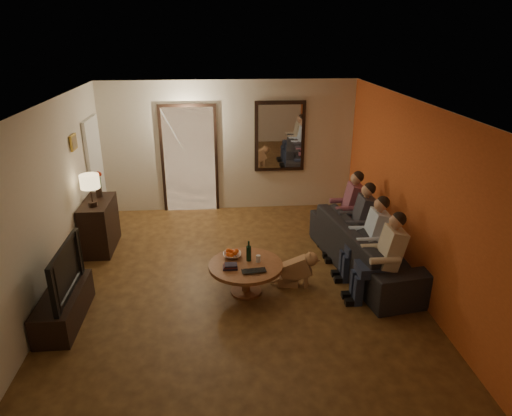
{
  "coord_description": "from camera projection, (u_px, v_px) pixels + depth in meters",
  "views": [
    {
      "loc": [
        -0.23,
        -5.88,
        3.52
      ],
      "look_at": [
        0.3,
        0.3,
        1.05
      ],
      "focal_mm": 32.0,
      "sensor_mm": 36.0,
      "label": 1
    }
  ],
  "objects": [
    {
      "name": "oranges",
      "position": [
        232.0,
        251.0,
        6.49
      ],
      "size": [
        0.2,
        0.2,
        0.08
      ],
      "primitive_type": null,
      "color": "#E85013",
      "rests_on": "bowl"
    },
    {
      "name": "mirror_glass",
      "position": [
        280.0,
        137.0,
        9.0
      ],
      "size": [
        0.86,
        0.02,
        1.26
      ],
      "primitive_type": "cube",
      "color": "white",
      "rests_on": "back_wall"
    },
    {
      "name": "person_a",
      "position": [
        385.0,
        261.0,
        6.1
      ],
      "size": [
        0.6,
        0.4,
        1.2
      ],
      "primitive_type": null,
      "color": "tan",
      "rests_on": "sofa"
    },
    {
      "name": "flower_vase",
      "position": [
        98.0,
        185.0,
        7.61
      ],
      "size": [
        0.14,
        0.14,
        0.44
      ],
      "primitive_type": null,
      "color": "#B62913",
      "rests_on": "dresser"
    },
    {
      "name": "white_door",
      "position": [
        96.0,
        174.0,
        8.32
      ],
      "size": [
        0.06,
        0.85,
        2.04
      ],
      "primitive_type": "cube",
      "color": "white",
      "rests_on": "floor"
    },
    {
      "name": "person_b",
      "position": [
        371.0,
        242.0,
        6.66
      ],
      "size": [
        0.6,
        0.4,
        1.2
      ],
      "primitive_type": null,
      "color": "tan",
      "rests_on": "sofa"
    },
    {
      "name": "front_wall",
      "position": [
        254.0,
        337.0,
        3.51
      ],
      "size": [
        5.0,
        0.02,
        2.6
      ],
      "primitive_type": "cube",
      "color": "beige",
      "rests_on": "floor"
    },
    {
      "name": "table_lamp",
      "position": [
        91.0,
        190.0,
        7.19
      ],
      "size": [
        0.3,
        0.3,
        0.54
      ],
      "primitive_type": null,
      "color": "beige",
      "rests_on": "dresser"
    },
    {
      "name": "mirror_frame",
      "position": [
        280.0,
        136.0,
        9.03
      ],
      "size": [
        1.0,
        0.05,
        1.4
      ],
      "primitive_type": "cube",
      "color": "black",
      "rests_on": "back_wall"
    },
    {
      "name": "sofa",
      "position": [
        370.0,
        246.0,
        7.03
      ],
      "size": [
        2.7,
        1.4,
        0.75
      ],
      "primitive_type": "imported",
      "rotation": [
        0.0,
        0.0,
        1.73
      ],
      "color": "black",
      "rests_on": "floor"
    },
    {
      "name": "left_wall",
      "position": [
        49.0,
        205.0,
        6.09
      ],
      "size": [
        0.02,
        6.0,
        2.6
      ],
      "primitive_type": "cube",
      "color": "beige",
      "rests_on": "floor"
    },
    {
      "name": "art_canvas",
      "position": [
        74.0,
        142.0,
        7.09
      ],
      "size": [
        0.01,
        0.22,
        0.18
      ],
      "primitive_type": "cube",
      "color": "brown",
      "rests_on": "left_wall"
    },
    {
      "name": "orange_accent",
      "position": [
        411.0,
        195.0,
        6.48
      ],
      "size": [
        0.01,
        6.0,
        2.6
      ],
      "primitive_type": "cube",
      "color": "#C15220",
      "rests_on": "right_wall"
    },
    {
      "name": "person_d",
      "position": [
        348.0,
        211.0,
        7.77
      ],
      "size": [
        0.6,
        0.4,
        1.2
      ],
      "primitive_type": null,
      "color": "tan",
      "rests_on": "sofa"
    },
    {
      "name": "person_c",
      "position": [
        359.0,
        225.0,
        7.21
      ],
      "size": [
        0.6,
        0.4,
        1.2
      ],
      "primitive_type": null,
      "color": "tan",
      "rests_on": "sofa"
    },
    {
      "name": "wine_bottle",
      "position": [
        249.0,
        251.0,
        6.38
      ],
      "size": [
        0.07,
        0.07,
        0.31
      ],
      "primitive_type": null,
      "color": "black",
      "rests_on": "coffee_table"
    },
    {
      "name": "laptop",
      "position": [
        255.0,
        273.0,
        6.09
      ],
      "size": [
        0.35,
        0.24,
        0.03
      ],
      "primitive_type": "imported",
      "rotation": [
        0.0,
        0.0,
        0.1
      ],
      "color": "black",
      "rests_on": "coffee_table"
    },
    {
      "name": "tv",
      "position": [
        57.0,
        271.0,
        5.61
      ],
      "size": [
        1.12,
        0.15,
        0.65
      ],
      "primitive_type": "imported",
      "rotation": [
        0.0,
        0.0,
        1.57
      ],
      "color": "black",
      "rests_on": "tv_stand"
    },
    {
      "name": "floor",
      "position": [
        238.0,
        282.0,
        6.77
      ],
      "size": [
        5.0,
        6.0,
        0.01
      ],
      "primitive_type": "cube",
      "color": "#452912",
      "rests_on": "ground"
    },
    {
      "name": "wine_glass",
      "position": [
        258.0,
        259.0,
        6.38
      ],
      "size": [
        0.06,
        0.06,
        0.1
      ],
      "primitive_type": "cylinder",
      "color": "silver",
      "rests_on": "coffee_table"
    },
    {
      "name": "ceiling",
      "position": [
        235.0,
        104.0,
        5.81
      ],
      "size": [
        5.0,
        6.0,
        0.01
      ],
      "primitive_type": "cube",
      "color": "white",
      "rests_on": "back_wall"
    },
    {
      "name": "coffee_table",
      "position": [
        246.0,
        278.0,
        6.43
      ],
      "size": [
        1.27,
        1.27,
        0.45
      ],
      "primitive_type": "cylinder",
      "rotation": [
        0.0,
        0.0,
        -0.26
      ],
      "color": "brown",
      "rests_on": "floor"
    },
    {
      "name": "kitchen_doorway",
      "position": [
        190.0,
        160.0,
        9.07
      ],
      "size": [
        1.0,
        0.06,
        2.1
      ],
      "primitive_type": "cube",
      "color": "#FFE0A5",
      "rests_on": "floor"
    },
    {
      "name": "fridge_glimpse",
      "position": [
        203.0,
        167.0,
        9.15
      ],
      "size": [
        0.45,
        0.03,
        1.7
      ],
      "primitive_type": "cube",
      "color": "silver",
      "rests_on": "floor"
    },
    {
      "name": "dresser",
      "position": [
        100.0,
        225.0,
        7.65
      ],
      "size": [
        0.45,
        0.96,
        0.85
      ],
      "primitive_type": "cube",
      "color": "black",
      "rests_on": "floor"
    },
    {
      "name": "right_wall",
      "position": [
        412.0,
        195.0,
        6.48
      ],
      "size": [
        0.02,
        6.0,
        2.6
      ],
      "primitive_type": "cube",
      "color": "beige",
      "rests_on": "floor"
    },
    {
      "name": "book_stack",
      "position": [
        230.0,
        266.0,
        6.22
      ],
      "size": [
        0.2,
        0.15,
        0.07
      ],
      "primitive_type": null,
      "color": "black",
      "rests_on": "coffee_table"
    },
    {
      "name": "bowl",
      "position": [
        232.0,
        255.0,
        6.52
      ],
      "size": [
        0.26,
        0.26,
        0.06
      ],
      "primitive_type": "imported",
      "color": "white",
      "rests_on": "coffee_table"
    },
    {
      "name": "dog",
      "position": [
        295.0,
        268.0,
        6.57
      ],
      "size": [
        0.59,
        0.32,
        0.56
      ],
      "primitive_type": null,
      "rotation": [
        0.0,
        0.0,
        -0.16
      ],
      "color": "#9F6C49",
      "rests_on": "floor"
    },
    {
      "name": "door_trim",
      "position": [
        190.0,
        160.0,
        9.06
      ],
      "size": [
        1.12,
        0.04,
        2.22
      ],
      "primitive_type": "cube",
      "color": "black",
      "rests_on": "floor"
    },
    {
      "name": "back_wall",
      "position": [
        229.0,
        147.0,
        9.06
      ],
      "size": [
        5.0,
        0.02,
        2.6
      ],
      "primitive_type": "cube",
      "color": "beige",
      "rests_on": "floor"
    },
    {
      "name": "framed_art",
      "position": [
        73.0,
        142.0,
        7.09
      ],
      "size": [
        0.03,
        0.28,
        0.24
      ],
      "primitive_type": "cube",
      "color": "#B28C33",
      "rests_on": "left_wall"
    },
    {
      "name": "tv_stand",
      "position": [
        64.0,
        307.0,
        5.8
      ],
      "size": [
        0.45,
        1.21,
        0.4
      ],
      "primitive_type": "cube",
      "color": "black",
      "rests_on": "floor"
    }
  ]
}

